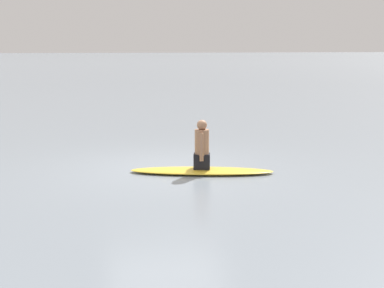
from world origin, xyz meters
name	(u,v)px	position (x,y,z in m)	size (l,w,h in m)	color
ground_plane	(166,169)	(0.00, 0.00, 0.00)	(400.00, 400.00, 0.00)	gray
surfboard	(202,171)	(-0.53, -0.66, 0.05)	(2.93, 0.67, 0.10)	gold
person_paddler	(202,147)	(-0.53, -0.66, 0.55)	(0.44, 0.39, 1.01)	black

